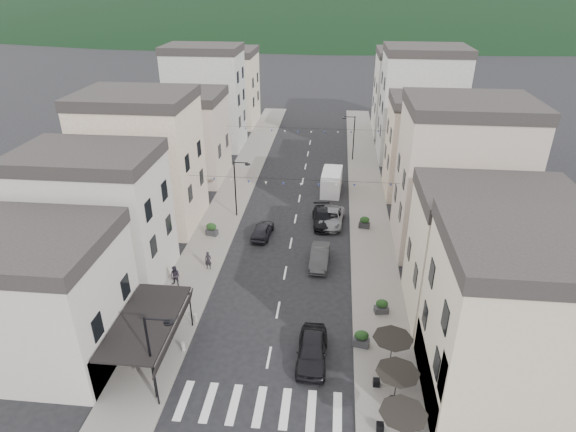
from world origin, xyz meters
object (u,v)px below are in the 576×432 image
Objects in this scene: parked_car_a at (312,350)px; parked_car_c at (332,218)px; pedestrian_b at (175,276)px; delivery_van at (332,181)px; parked_car_e at (263,230)px; parked_car_b at (320,257)px; parked_car_d at (323,218)px; pedestrian_a at (208,260)px.

parked_car_a is 0.95× the size of parked_car_c.
parked_car_a is at bearing -18.18° from pedestrian_b.
delivery_van is at bearing 96.66° from parked_car_c.
parked_car_e is 2.29× the size of pedestrian_b.
delivery_van is at bearing 89.76° from parked_car_b.
parked_car_d reaches higher than parked_car_e.
parked_car_a is 2.74× the size of pedestrian_b.
parked_car_a is 19.18m from parked_car_c.
parked_car_d is 2.77× the size of pedestrian_b.
pedestrian_b is at bearing -126.25° from pedestrian_a.
parked_car_a reaches higher than parked_car_c.
parked_car_e is at bearing -115.70° from delivery_van.
parked_car_b is 9.45m from pedestrian_a.
pedestrian_b is (-11.95, -20.25, -0.28)m from delivery_van.
parked_car_c is 3.15× the size of pedestrian_a.
parked_car_d is 8.39m from delivery_van.
parked_car_a is 1.20× the size of parked_car_e.
pedestrian_a is at bearing 67.17° from pedestrian_b.
delivery_van is 20.22m from pedestrian_a.
pedestrian_a is at bearing -166.60° from parked_car_b.
parked_car_d is (-0.86, -0.14, -0.00)m from parked_car_c.
pedestrian_a is 3.32m from pedestrian_b.
delivery_van is 3.44× the size of pedestrian_a.
parked_car_c reaches higher than parked_car_e.
pedestrian_b is at bearing -139.08° from parked_car_d.
delivery_van is (-0.18, 8.20, 0.57)m from parked_car_c.
parked_car_a is at bearing -87.18° from parked_car_c.
parked_car_b is at bearing 147.38° from parked_car_e.
parked_car_e is at bearing -148.32° from parked_car_c.
delivery_van is (6.28, 11.39, 0.59)m from parked_car_e.
pedestrian_b is (-5.66, -8.87, 0.31)m from parked_car_e.
parked_car_c is 7.21m from parked_car_e.
parked_car_a reaches higher than parked_car_b.
pedestrian_a is 0.92× the size of pedestrian_b.
parked_car_a is at bearing -95.69° from parked_car_d.
parked_car_a is 19.02m from parked_car_d.
parked_car_b is at bearing -95.69° from parked_car_d.
pedestrian_a is (-10.13, -9.40, 0.22)m from parked_car_c.
parked_car_c is 1.05× the size of parked_car_d.
pedestrian_a is (-9.95, -17.60, -0.35)m from delivery_van.
parked_car_c is at bearing 3.74° from parked_car_d.
delivery_van is at bearing 61.16° from pedestrian_a.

